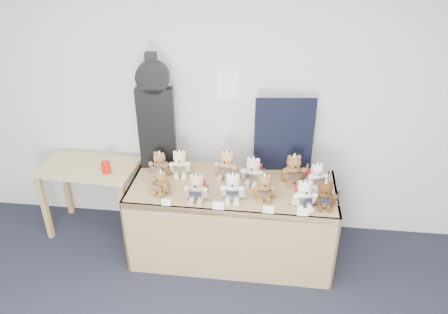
# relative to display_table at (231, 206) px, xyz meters

# --- Properties ---
(room_shell) EXTENTS (6.00, 6.00, 6.00)m
(room_shell) POSITION_rel_display_table_xyz_m (-0.10, 0.59, 0.91)
(room_shell) COLOR silver
(room_shell) RESTS_ON floor
(display_table) EXTENTS (1.84, 0.78, 0.76)m
(display_table) POSITION_rel_display_table_xyz_m (0.00, 0.00, 0.00)
(display_table) COLOR olive
(display_table) RESTS_ON floor
(side_table) EXTENTS (0.94, 0.56, 0.76)m
(side_table) POSITION_rel_display_table_xyz_m (-1.42, 0.28, 0.03)
(side_table) COLOR tan
(side_table) RESTS_ON floor
(guitar_case) EXTENTS (0.34, 0.14, 1.10)m
(guitar_case) POSITION_rel_display_table_xyz_m (-0.73, 0.35, 0.70)
(guitar_case) COLOR black
(guitar_case) RESTS_ON display_table
(navy_board) EXTENTS (0.54, 0.08, 0.72)m
(navy_board) POSITION_rel_display_table_xyz_m (0.43, 0.42, 0.52)
(navy_board) COLOR black
(navy_board) RESTS_ON display_table
(red_cup) EXTENTS (0.08, 0.08, 0.11)m
(red_cup) POSITION_rel_display_table_xyz_m (-1.19, 0.17, 0.22)
(red_cup) COLOR red
(red_cup) RESTS_ON side_table
(teddy_front_far_left) EXTENTS (0.20, 0.19, 0.25)m
(teddy_front_far_left) POSITION_rel_display_table_xyz_m (-0.60, -0.10, 0.26)
(teddy_front_far_left) COLOR brown
(teddy_front_far_left) RESTS_ON display_table
(teddy_front_left) EXTENTS (0.23, 0.19, 0.28)m
(teddy_front_left) POSITION_rel_display_table_xyz_m (-0.28, -0.17, 0.27)
(teddy_front_left) COLOR tan
(teddy_front_left) RESTS_ON display_table
(teddy_front_centre) EXTENTS (0.23, 0.19, 0.28)m
(teddy_front_centre) POSITION_rel_display_table_xyz_m (0.02, -0.12, 0.28)
(teddy_front_centre) COLOR silver
(teddy_front_centre) RESTS_ON display_table
(teddy_front_right) EXTENTS (0.22, 0.18, 0.27)m
(teddy_front_right) POSITION_rel_display_table_xyz_m (0.28, -0.08, 0.27)
(teddy_front_right) COLOR brown
(teddy_front_right) RESTS_ON display_table
(teddy_front_far_right) EXTENTS (0.23, 0.20, 0.28)m
(teddy_front_far_right) POSITION_rel_display_table_xyz_m (0.61, -0.16, 0.27)
(teddy_front_far_right) COLOR white
(teddy_front_far_right) RESTS_ON display_table
(teddy_front_end) EXTENTS (0.22, 0.17, 0.27)m
(teddy_front_end) POSITION_rel_display_table_xyz_m (0.78, -0.14, 0.27)
(teddy_front_end) COLOR #50311B
(teddy_front_end) RESTS_ON display_table
(teddy_back_left) EXTENTS (0.23, 0.20, 0.28)m
(teddy_back_left) POSITION_rel_display_table_xyz_m (-0.50, 0.22, 0.27)
(teddy_back_left) COLOR beige
(teddy_back_left) RESTS_ON display_table
(teddy_back_centre_left) EXTENTS (0.25, 0.22, 0.31)m
(teddy_back_centre_left) POSITION_rel_display_table_xyz_m (-0.07, 0.23, 0.29)
(teddy_back_centre_left) COLOR tan
(teddy_back_centre_left) RESTS_ON display_table
(teddy_back_centre_right) EXTENTS (0.24, 0.21, 0.29)m
(teddy_back_centre_right) POSITION_rel_display_table_xyz_m (0.17, 0.15, 0.28)
(teddy_back_centre_right) COLOR silver
(teddy_back_centre_right) RESTS_ON display_table
(teddy_back_right) EXTENTS (0.25, 0.22, 0.30)m
(teddy_back_right) POSITION_rel_display_table_xyz_m (0.53, 0.22, 0.28)
(teddy_back_right) COLOR brown
(teddy_back_right) RESTS_ON display_table
(teddy_back_end) EXTENTS (0.21, 0.20, 0.26)m
(teddy_back_end) POSITION_rel_display_table_xyz_m (0.73, 0.16, 0.26)
(teddy_back_end) COLOR white
(teddy_back_end) RESTS_ON display_table
(teddy_back_far_left) EXTENTS (0.21, 0.19, 0.26)m
(teddy_back_far_left) POSITION_rel_display_table_xyz_m (-0.69, 0.20, 0.27)
(teddy_back_far_left) COLOR #916444
(teddy_back_far_left) RESTS_ON display_table
(entry_card_a) EXTENTS (0.08, 0.02, 0.06)m
(entry_card_a) POSITION_rel_display_table_xyz_m (-0.52, -0.29, 0.19)
(entry_card_a) COLOR white
(entry_card_a) RESTS_ON display_table
(entry_card_b) EXTENTS (0.09, 0.02, 0.07)m
(entry_card_b) POSITION_rel_display_table_xyz_m (-0.08, -0.29, 0.20)
(entry_card_b) COLOR white
(entry_card_b) RESTS_ON display_table
(entry_card_c) EXTENTS (0.09, 0.02, 0.06)m
(entry_card_c) POSITION_rel_display_table_xyz_m (0.33, -0.29, 0.20)
(entry_card_c) COLOR white
(entry_card_c) RESTS_ON display_table
(entry_card_d) EXTENTS (0.09, 0.02, 0.06)m
(entry_card_d) POSITION_rel_display_table_xyz_m (0.60, -0.29, 0.20)
(entry_card_d) COLOR white
(entry_card_d) RESTS_ON display_table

